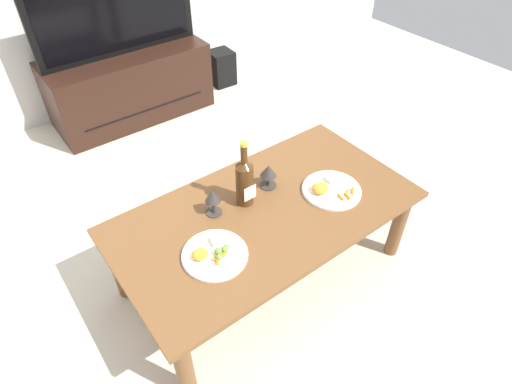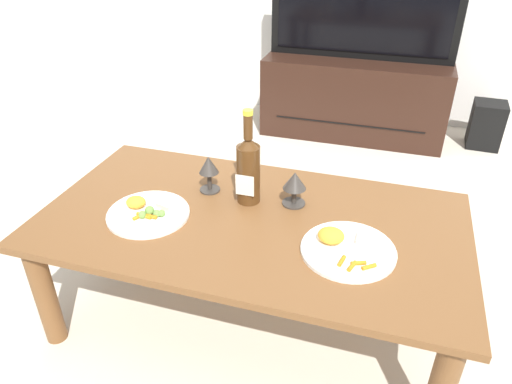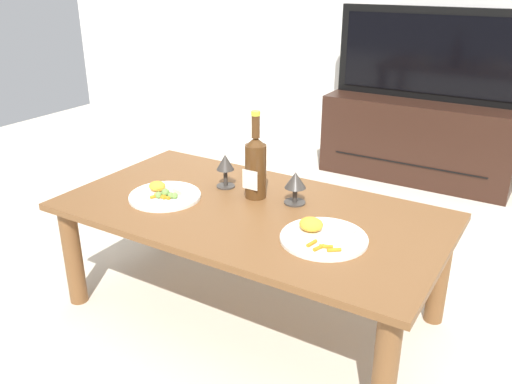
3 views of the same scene
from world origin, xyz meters
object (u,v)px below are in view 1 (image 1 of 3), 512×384
at_px(goblet_left, 213,198).
at_px(dinner_plate_left, 214,254).
at_px(tv_screen, 114,14).
at_px(wine_bottle, 245,180).
at_px(dining_table, 265,220).
at_px(goblet_right, 268,172).
at_px(dinner_plate_right, 330,189).
at_px(floor_speaker, 221,68).
at_px(tv_stand, 130,85).

distance_m(goblet_left, dinner_plate_left, 0.26).
bearing_deg(goblet_left, dinner_plate_left, -122.65).
height_order(tv_screen, wine_bottle, tv_screen).
bearing_deg(dining_table, dinner_plate_left, -165.78).
bearing_deg(wine_bottle, goblet_right, 9.07).
distance_m(wine_bottle, dinner_plate_left, 0.36).
height_order(tv_screen, dinner_plate_right, tv_screen).
relative_size(wine_bottle, dinner_plate_left, 1.23).
xyz_separation_m(dining_table, wine_bottle, (-0.04, 0.10, 0.19)).
height_order(goblet_right, dinner_plate_left, goblet_right).
bearing_deg(goblet_right, dinner_plate_right, -44.97).
distance_m(tv_screen, dinner_plate_right, 1.94).
xyz_separation_m(floor_speaker, wine_bottle, (-1.00, -1.74, 0.42)).
distance_m(goblet_left, dinner_plate_right, 0.56).
bearing_deg(tv_screen, wine_bottle, -95.77).
xyz_separation_m(tv_screen, dinner_plate_right, (0.19, -1.90, -0.32)).
xyz_separation_m(dining_table, goblet_right, (0.11, 0.13, 0.15)).
bearing_deg(tv_screen, goblet_right, -90.65).
distance_m(dinner_plate_left, dinner_plate_right, 0.65).
xyz_separation_m(goblet_left, goblet_right, (0.31, 0.00, -0.01)).
height_order(tv_screen, goblet_right, tv_screen).
bearing_deg(dining_table, tv_stand, 85.84).
xyz_separation_m(tv_stand, wine_bottle, (-0.17, -1.72, 0.32)).
xyz_separation_m(tv_stand, dinner_plate_left, (-0.46, -1.90, 0.20)).
distance_m(dining_table, goblet_left, 0.28).
bearing_deg(floor_speaker, dining_table, -114.96).
bearing_deg(dining_table, goblet_left, 147.04).
relative_size(tv_screen, dinner_plate_left, 4.19).
relative_size(wine_bottle, goblet_right, 2.71).
bearing_deg(tv_screen, dinner_plate_left, -103.66).
bearing_deg(goblet_right, goblet_left, 180.00).
xyz_separation_m(tv_screen, dinner_plate_left, (-0.46, -1.90, -0.32)).
distance_m(floor_speaker, wine_bottle, 2.05).
distance_m(tv_stand, goblet_left, 1.75).
bearing_deg(dinner_plate_left, goblet_left, 57.35).
xyz_separation_m(goblet_right, dinner_plate_left, (-0.44, -0.21, -0.07)).
xyz_separation_m(dining_table, tv_screen, (0.13, 1.82, 0.40)).
relative_size(dining_table, floor_speaker, 4.82).
bearing_deg(dinner_plate_right, floor_speaker, 71.63).
height_order(tv_stand, dinner_plate_right, tv_stand).
bearing_deg(wine_bottle, dining_table, -68.13).
bearing_deg(wine_bottle, tv_screen, 84.23).
bearing_deg(goblet_left, tv_stand, 79.06).
xyz_separation_m(dining_table, dinner_plate_right, (0.32, -0.08, 0.08)).
xyz_separation_m(floor_speaker, dinner_plate_left, (-1.29, -1.92, 0.31)).
xyz_separation_m(dining_table, dinner_plate_left, (-0.33, -0.08, 0.08)).
bearing_deg(tv_stand, goblet_left, -100.94).
distance_m(goblet_right, dinner_plate_left, 0.50).
distance_m(dining_table, wine_bottle, 0.22).
xyz_separation_m(tv_screen, floor_speaker, (0.83, 0.02, -0.63)).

